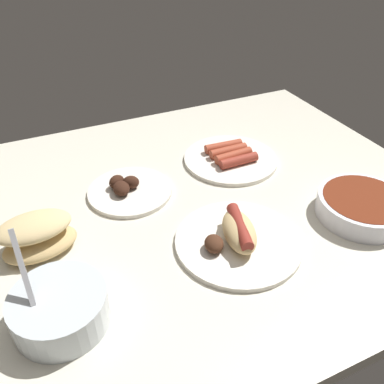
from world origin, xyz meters
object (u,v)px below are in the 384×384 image
(bowl_chili, at_px, (363,206))
(bowl_coleslaw, at_px, (60,307))
(bread_stack, at_px, (37,236))
(plate_grilled_meat, at_px, (128,189))
(plate_sausages, at_px, (231,157))
(plate_hotdog_assembled, at_px, (238,238))

(bowl_chili, bearing_deg, bowl_coleslaw, 0.71)
(bread_stack, bearing_deg, plate_grilled_meat, -152.70)
(bowl_chili, distance_m, plate_sausages, 0.34)
(bread_stack, xyz_separation_m, bowl_coleslaw, (-0.01, 0.18, -0.00))
(bread_stack, xyz_separation_m, bowl_chili, (-0.63, 0.17, -0.01))
(plate_sausages, xyz_separation_m, bowl_coleslaw, (0.48, 0.31, 0.02))
(bowl_coleslaw, xyz_separation_m, plate_grilled_meat, (-0.20, -0.29, -0.02))
(bowl_chili, bearing_deg, plate_hotdog_assembled, -6.23)
(bread_stack, relative_size, plate_grilled_meat, 0.78)
(bread_stack, height_order, plate_sausages, bread_stack)
(bread_stack, xyz_separation_m, plate_sausages, (-0.49, -0.13, -0.03))
(bread_stack, distance_m, plate_grilled_meat, 0.23)
(bread_stack, height_order, plate_grilled_meat, bread_stack)
(plate_sausages, bearing_deg, plate_grilled_meat, 5.41)
(bread_stack, xyz_separation_m, plate_hotdog_assembled, (-0.35, 0.14, -0.02))
(bowl_coleslaw, relative_size, plate_grilled_meat, 0.83)
(plate_sausages, relative_size, plate_grilled_meat, 1.24)
(bread_stack, xyz_separation_m, plate_grilled_meat, (-0.21, -0.11, -0.03))
(bowl_chili, relative_size, plate_hotdog_assembled, 0.76)
(bowl_coleslaw, relative_size, plate_hotdog_assembled, 0.65)
(bread_stack, bearing_deg, bowl_chili, 164.69)
(bowl_chili, relative_size, plate_sausages, 0.79)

